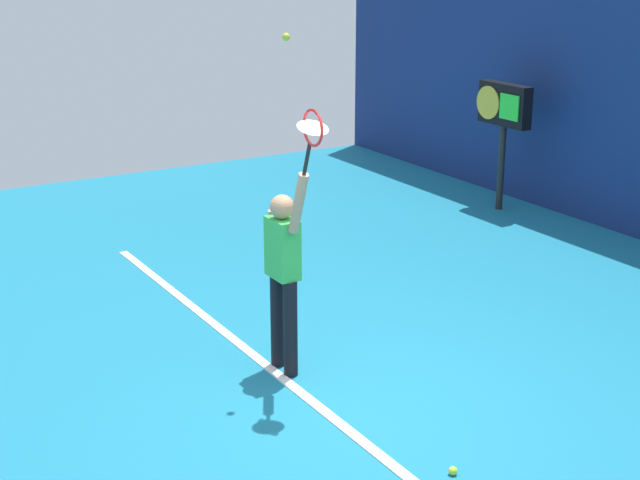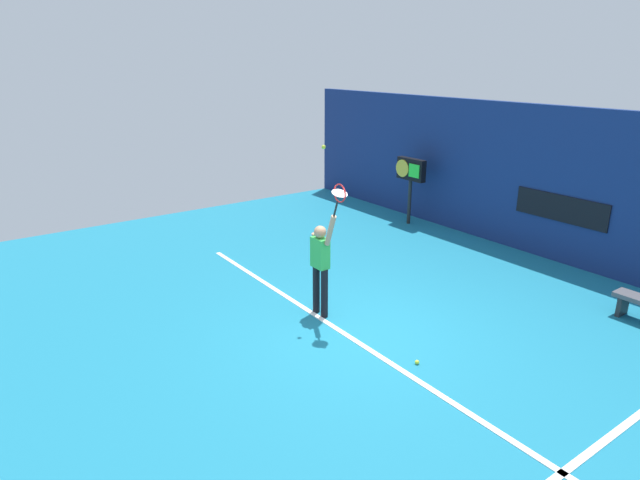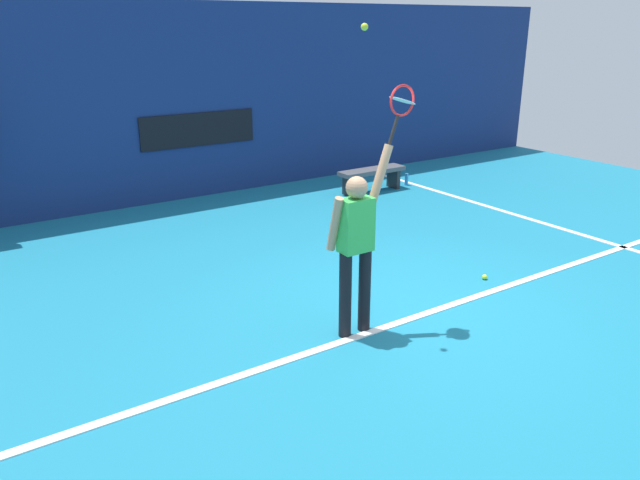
{
  "view_description": "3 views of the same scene",
  "coord_description": "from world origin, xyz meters",
  "px_view_note": "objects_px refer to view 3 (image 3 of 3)",
  "views": [
    {
      "loc": [
        6.22,
        -4.02,
        3.87
      ],
      "look_at": [
        -0.61,
        0.06,
        1.33
      ],
      "focal_mm": 53.65,
      "sensor_mm": 36.0,
      "label": 1
    },
    {
      "loc": [
        6.27,
        -5.31,
        4.43
      ],
      "look_at": [
        -1.03,
        -0.07,
        1.39
      ],
      "focal_mm": 30.08,
      "sensor_mm": 36.0,
      "label": 2
    },
    {
      "loc": [
        -4.49,
        -4.8,
        3.09
      ],
      "look_at": [
        -1.15,
        0.16,
        0.99
      ],
      "focal_mm": 34.75,
      "sensor_mm": 36.0,
      "label": 3
    }
  ],
  "objects_px": {
    "water_bottle": "(407,179)",
    "spare_ball": "(485,277)",
    "tennis_player": "(356,242)",
    "court_bench": "(372,174)",
    "tennis_ball": "(365,27)",
    "tennis_racket": "(401,104)"
  },
  "relations": [
    {
      "from": "tennis_player",
      "to": "water_bottle",
      "type": "xyz_separation_m",
      "value": [
        4.67,
        4.45,
        -0.89
      ]
    },
    {
      "from": "tennis_ball",
      "to": "court_bench",
      "type": "distance_m",
      "value": 6.39
    },
    {
      "from": "tennis_player",
      "to": "tennis_racket",
      "type": "height_order",
      "value": "tennis_racket"
    },
    {
      "from": "tennis_player",
      "to": "tennis_ball",
      "type": "distance_m",
      "value": 2.05
    },
    {
      "from": "tennis_racket",
      "to": "court_bench",
      "type": "xyz_separation_m",
      "value": [
        3.25,
        4.45,
        -2.01
      ]
    },
    {
      "from": "court_bench",
      "to": "spare_ball",
      "type": "xyz_separation_m",
      "value": [
        -1.53,
        -4.24,
        -0.3
      ]
    },
    {
      "from": "tennis_player",
      "to": "court_bench",
      "type": "xyz_separation_m",
      "value": [
        3.77,
        4.45,
        -0.67
      ]
    },
    {
      "from": "court_bench",
      "to": "water_bottle",
      "type": "relative_size",
      "value": 5.83
    },
    {
      "from": "court_bench",
      "to": "water_bottle",
      "type": "xyz_separation_m",
      "value": [
        0.9,
        0.0,
        -0.22
      ]
    },
    {
      "from": "water_bottle",
      "to": "spare_ball",
      "type": "bearing_deg",
      "value": -119.81
    },
    {
      "from": "tennis_ball",
      "to": "spare_ball",
      "type": "distance_m",
      "value": 3.73
    },
    {
      "from": "tennis_ball",
      "to": "tennis_racket",
      "type": "bearing_deg",
      "value": -2.61
    },
    {
      "from": "water_bottle",
      "to": "tennis_racket",
      "type": "bearing_deg",
      "value": -132.98
    },
    {
      "from": "tennis_player",
      "to": "water_bottle",
      "type": "distance_m",
      "value": 6.51
    },
    {
      "from": "tennis_racket",
      "to": "court_bench",
      "type": "distance_m",
      "value": 5.87
    },
    {
      "from": "tennis_player",
      "to": "spare_ball",
      "type": "bearing_deg",
      "value": 5.31
    },
    {
      "from": "tennis_ball",
      "to": "court_bench",
      "type": "bearing_deg",
      "value": 50.06
    },
    {
      "from": "tennis_racket",
      "to": "spare_ball",
      "type": "distance_m",
      "value": 2.89
    },
    {
      "from": "water_bottle",
      "to": "spare_ball",
      "type": "height_order",
      "value": "water_bottle"
    },
    {
      "from": "spare_ball",
      "to": "tennis_player",
      "type": "bearing_deg",
      "value": -174.69
    },
    {
      "from": "water_bottle",
      "to": "court_bench",
      "type": "bearing_deg",
      "value": 180.0
    },
    {
      "from": "tennis_player",
      "to": "spare_ball",
      "type": "xyz_separation_m",
      "value": [
        2.24,
        0.21,
        -0.98
      ]
    }
  ]
}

